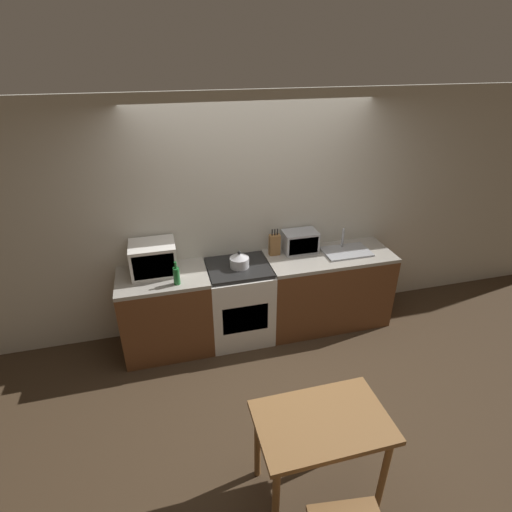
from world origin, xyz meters
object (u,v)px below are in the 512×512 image
(kettle, at_px, (239,260))
(dining_table, at_px, (321,432))
(bottle, at_px, (177,276))
(microwave, at_px, (153,258))
(toaster_oven, at_px, (300,242))
(stove_range, at_px, (239,302))

(kettle, distance_m, dining_table, 1.95)
(kettle, distance_m, bottle, 0.69)
(microwave, relative_size, toaster_oven, 1.19)
(stove_range, xyz_separation_m, microwave, (-0.85, 0.10, 0.61))
(microwave, height_order, bottle, microwave)
(microwave, bearing_deg, stove_range, -6.64)
(microwave, bearing_deg, kettle, -7.36)
(microwave, xyz_separation_m, bottle, (0.20, -0.29, -0.07))
(bottle, relative_size, dining_table, 0.27)
(bottle, xyz_separation_m, dining_table, (0.80, -1.74, -0.36))
(bottle, bearing_deg, kettle, 15.13)
(stove_range, relative_size, kettle, 4.44)
(toaster_oven, xyz_separation_m, dining_table, (-0.60, -2.09, -0.39))
(microwave, xyz_separation_m, toaster_oven, (1.60, 0.07, -0.04))
(dining_table, bearing_deg, microwave, 116.27)
(kettle, height_order, toaster_oven, toaster_oven)
(stove_range, distance_m, dining_table, 1.94)
(bottle, bearing_deg, stove_range, 16.35)
(bottle, height_order, dining_table, bottle)
(stove_range, height_order, kettle, kettle)
(toaster_oven, height_order, dining_table, toaster_oven)
(stove_range, height_order, toaster_oven, toaster_oven)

